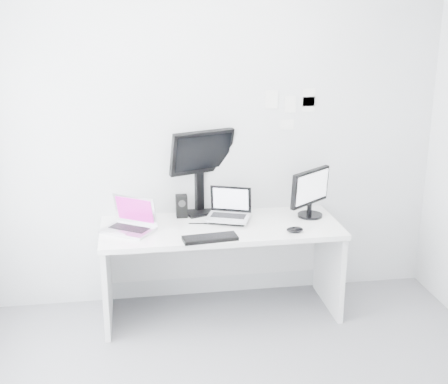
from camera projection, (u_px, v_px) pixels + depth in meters
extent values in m
plane|color=silver|center=(214.00, 135.00, 4.59)|extent=(3.60, 0.00, 3.60)
cube|color=white|center=(221.00, 270.00, 4.55)|extent=(1.80, 0.70, 0.73)
cube|color=#B7B7BC|center=(127.00, 215.00, 4.28)|extent=(0.44, 0.42, 0.27)
cube|color=black|center=(182.00, 206.00, 4.61)|extent=(0.10, 0.10, 0.18)
cube|color=silver|center=(228.00, 205.00, 4.48)|extent=(0.39, 0.35, 0.27)
cube|color=black|center=(201.00, 171.00, 4.62)|extent=(0.55, 0.35, 0.70)
cube|color=black|center=(311.00, 193.00, 4.58)|extent=(0.46, 0.41, 0.39)
cube|color=black|center=(210.00, 238.00, 4.16)|extent=(0.40, 0.18, 0.03)
ellipsoid|color=black|center=(295.00, 230.00, 4.30)|extent=(0.13, 0.08, 0.04)
cube|color=white|center=(272.00, 100.00, 4.57)|extent=(0.10, 0.00, 0.14)
cube|color=white|center=(290.00, 104.00, 4.61)|extent=(0.09, 0.00, 0.13)
cube|color=white|center=(309.00, 97.00, 4.61)|extent=(0.10, 0.00, 0.14)
cube|color=white|center=(287.00, 125.00, 4.65)|extent=(0.11, 0.00, 0.08)
cube|color=white|center=(309.00, 104.00, 4.63)|extent=(0.11, 0.00, 0.12)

